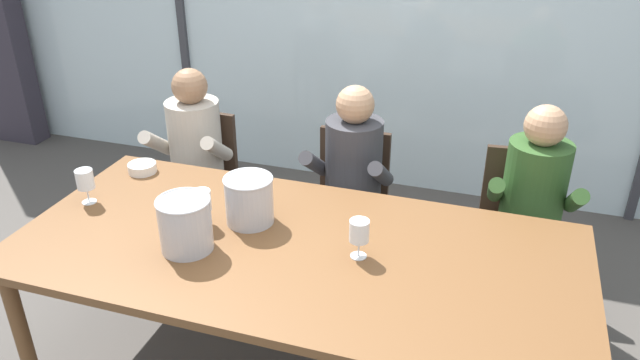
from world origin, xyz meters
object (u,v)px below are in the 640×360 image
(dining_table, at_px, (295,258))
(ice_bucket_secondary, at_px, (185,224))
(wine_glass_near_bucket, at_px, (202,202))
(wine_glass_by_left_taster, at_px, (85,181))
(tasting_bowl, at_px, (142,168))
(person_charcoal_jacket, at_px, (349,179))
(wine_glass_center_pour, at_px, (359,233))
(chair_near_curtain, at_px, (200,171))
(person_beige_jumper, at_px, (191,155))
(chair_center, at_px, (519,217))
(chair_left_of_center, at_px, (349,194))
(ice_bucket_primary, at_px, (249,199))
(person_olive_shirt, at_px, (532,205))

(dining_table, distance_m, ice_bucket_secondary, 0.50)
(ice_bucket_secondary, xyz_separation_m, wine_glass_near_bucket, (-0.03, 0.20, -0.00))
(ice_bucket_secondary, relative_size, wine_glass_by_left_taster, 1.37)
(tasting_bowl, bearing_deg, ice_bucket_secondary, -44.30)
(ice_bucket_secondary, xyz_separation_m, wine_glass_by_left_taster, (-0.66, 0.21, -0.00))
(person_charcoal_jacket, relative_size, wine_glass_near_bucket, 6.91)
(wine_glass_center_pour, bearing_deg, chair_near_curtain, 142.90)
(person_beige_jumper, bearing_deg, chair_center, -0.54)
(dining_table, relative_size, chair_left_of_center, 2.80)
(dining_table, bearing_deg, wine_glass_by_left_taster, 177.16)
(ice_bucket_primary, xyz_separation_m, ice_bucket_secondary, (-0.16, -0.29, 0.01))
(tasting_bowl, bearing_deg, person_charcoal_jacket, 22.44)
(ice_bucket_secondary, bearing_deg, wine_glass_center_pour, 12.98)
(wine_glass_near_bucket, distance_m, wine_glass_center_pour, 0.74)
(person_olive_shirt, distance_m, wine_glass_center_pour, 1.11)
(person_beige_jumper, bearing_deg, wine_glass_by_left_taster, -103.44)
(person_charcoal_jacket, height_order, wine_glass_by_left_taster, person_charcoal_jacket)
(chair_center, xyz_separation_m, person_charcoal_jacket, (-0.93, -0.16, 0.17))
(wine_glass_by_left_taster, bearing_deg, wine_glass_center_pour, -1.86)
(person_charcoal_jacket, height_order, ice_bucket_primary, person_charcoal_jacket)
(wine_glass_by_left_taster, bearing_deg, wine_glass_near_bucket, -1.17)
(person_olive_shirt, bearing_deg, ice_bucket_primary, -150.88)
(wine_glass_center_pour, bearing_deg, tasting_bowl, 162.43)
(tasting_bowl, xyz_separation_m, wine_glass_by_left_taster, (-0.07, -0.37, 0.09))
(person_charcoal_jacket, bearing_deg, dining_table, -88.83)
(chair_left_of_center, height_order, chair_center, same)
(person_charcoal_jacket, bearing_deg, wine_glass_near_bucket, -118.25)
(dining_table, height_order, tasting_bowl, tasting_bowl)
(person_olive_shirt, bearing_deg, wine_glass_center_pour, -130.62)
(chair_center, xyz_separation_m, ice_bucket_primary, (-1.21, -0.88, 0.37))
(wine_glass_by_left_taster, bearing_deg, tasting_bowl, 80.00)
(chair_left_of_center, distance_m, person_olive_shirt, 1.03)
(chair_near_curtain, bearing_deg, chair_center, 2.98)
(person_beige_jumper, relative_size, wine_glass_by_left_taster, 6.91)
(wine_glass_by_left_taster, bearing_deg, ice_bucket_primary, 5.46)
(ice_bucket_primary, bearing_deg, chair_center, 36.15)
(tasting_bowl, xyz_separation_m, wine_glass_near_bucket, (0.57, -0.38, 0.09))
(chair_left_of_center, distance_m, person_charcoal_jacket, 0.22)
(chair_near_curtain, relative_size, wine_glass_by_left_taster, 5.07)
(ice_bucket_secondary, bearing_deg, dining_table, 19.67)
(person_olive_shirt, distance_m, tasting_bowl, 2.06)
(dining_table, distance_m, person_beige_jumper, 1.30)
(chair_near_curtain, bearing_deg, wine_glass_near_bucket, -57.71)
(dining_table, xyz_separation_m, tasting_bowl, (-1.02, 0.42, 0.09))
(person_beige_jumper, relative_size, wine_glass_center_pour, 6.91)
(dining_table, distance_m, person_olive_shirt, 1.30)
(ice_bucket_primary, distance_m, ice_bucket_secondary, 0.33)
(chair_near_curtain, xyz_separation_m, chair_center, (1.94, 0.03, 0.00))
(chair_center, height_order, wine_glass_by_left_taster, wine_glass_by_left_taster)
(wine_glass_near_bucket, bearing_deg, chair_near_curtain, 120.21)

